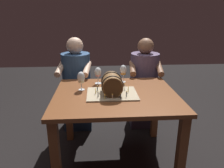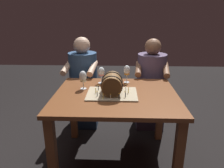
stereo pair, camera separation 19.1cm
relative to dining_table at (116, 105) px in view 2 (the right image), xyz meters
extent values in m
plane|color=black|center=(0.00, 0.00, -0.61)|extent=(8.00, 8.00, 0.00)
cube|color=brown|center=(0.00, 0.00, 0.10)|extent=(1.12, 0.94, 0.03)
cube|color=brown|center=(-0.50, -0.41, -0.27)|extent=(0.07, 0.07, 0.69)
cube|color=brown|center=(0.50, -0.41, -0.27)|extent=(0.07, 0.07, 0.69)
cube|color=brown|center=(-0.50, 0.41, -0.27)|extent=(0.07, 0.07, 0.69)
cube|color=brown|center=(0.50, 0.41, -0.27)|extent=(0.07, 0.07, 0.69)
cube|color=tan|center=(-0.04, -0.02, 0.12)|extent=(0.45, 0.34, 0.01)
cylinder|color=brown|center=(-0.04, -0.02, 0.22)|extent=(0.18, 0.23, 0.18)
cylinder|color=#46301B|center=(-0.04, -0.14, 0.22)|extent=(0.16, 0.00, 0.16)
cylinder|color=#46301B|center=(-0.04, 0.10, 0.22)|extent=(0.16, 0.00, 0.16)
torus|color=black|center=(-0.04, -0.08, 0.22)|extent=(0.19, 0.01, 0.19)
torus|color=black|center=(-0.04, 0.04, 0.22)|extent=(0.19, 0.01, 0.19)
cylinder|color=#EAD666|center=(0.11, -0.01, 0.15)|extent=(0.01, 0.01, 0.05)
sphere|color=#F9C64C|center=(0.11, -0.01, 0.18)|extent=(0.01, 0.01, 0.01)
cylinder|color=silver|center=(0.09, 0.06, 0.15)|extent=(0.01, 0.01, 0.05)
sphere|color=#F9C64C|center=(0.09, 0.06, 0.18)|extent=(0.01, 0.01, 0.01)
cylinder|color=#EAD666|center=(0.04, 0.11, 0.15)|extent=(0.01, 0.01, 0.04)
sphere|color=#F9C64C|center=(0.04, 0.11, 0.17)|extent=(0.01, 0.01, 0.01)
cylinder|color=silver|center=(-0.05, 0.13, 0.15)|extent=(0.01, 0.01, 0.05)
sphere|color=#F9C64C|center=(-0.05, 0.13, 0.18)|extent=(0.01, 0.01, 0.01)
cylinder|color=black|center=(-0.12, 0.11, 0.15)|extent=(0.01, 0.01, 0.05)
sphere|color=#F9C64C|center=(-0.12, 0.11, 0.18)|extent=(0.01, 0.01, 0.01)
cylinder|color=black|center=(-0.17, 0.05, 0.15)|extent=(0.01, 0.01, 0.04)
sphere|color=#F9C64C|center=(-0.17, 0.05, 0.18)|extent=(0.01, 0.01, 0.01)
cylinder|color=#EAD666|center=(-0.18, -0.02, 0.15)|extent=(0.01, 0.01, 0.04)
sphere|color=#F9C64C|center=(-0.18, -0.02, 0.17)|extent=(0.01, 0.01, 0.01)
cylinder|color=black|center=(-0.16, -0.10, 0.15)|extent=(0.01, 0.01, 0.04)
sphere|color=#F9C64C|center=(-0.16, -0.10, 0.17)|extent=(0.01, 0.01, 0.01)
cylinder|color=#EAD666|center=(-0.11, -0.16, 0.15)|extent=(0.01, 0.01, 0.04)
sphere|color=#F9C64C|center=(-0.11, -0.16, 0.17)|extent=(0.01, 0.01, 0.01)
cylinder|color=silver|center=(-0.04, -0.18, 0.15)|extent=(0.01, 0.01, 0.04)
sphere|color=#F9C64C|center=(-0.04, -0.18, 0.18)|extent=(0.01, 0.01, 0.01)
cylinder|color=black|center=(0.03, -0.16, 0.15)|extent=(0.01, 0.01, 0.05)
sphere|color=#F9C64C|center=(0.03, -0.16, 0.18)|extent=(0.01, 0.01, 0.01)
cylinder|color=black|center=(0.08, -0.11, 0.15)|extent=(0.01, 0.01, 0.04)
sphere|color=#F9C64C|center=(0.08, -0.11, 0.18)|extent=(0.01, 0.01, 0.01)
cylinder|color=white|center=(0.11, 0.33, 0.12)|extent=(0.06, 0.06, 0.00)
cylinder|color=white|center=(0.11, 0.33, 0.16)|extent=(0.01, 0.01, 0.08)
ellipsoid|color=white|center=(0.11, 0.33, 0.25)|extent=(0.07, 0.07, 0.10)
cylinder|color=#C6842D|center=(0.11, 0.33, 0.22)|extent=(0.06, 0.06, 0.03)
cylinder|color=white|center=(-0.16, 0.30, 0.12)|extent=(0.07, 0.07, 0.00)
cylinder|color=white|center=(-0.16, 0.30, 0.16)|extent=(0.01, 0.01, 0.07)
ellipsoid|color=white|center=(-0.16, 0.30, 0.24)|extent=(0.07, 0.07, 0.10)
cylinder|color=pink|center=(-0.16, 0.30, 0.21)|extent=(0.06, 0.06, 0.03)
cylinder|color=white|center=(-0.32, 0.12, 0.12)|extent=(0.06, 0.06, 0.00)
cylinder|color=white|center=(-0.32, 0.12, 0.15)|extent=(0.01, 0.01, 0.07)
ellipsoid|color=white|center=(-0.32, 0.12, 0.24)|extent=(0.07, 0.07, 0.11)
cylinder|color=beige|center=(-0.32, 0.12, 0.22)|extent=(0.06, 0.06, 0.05)
cube|color=#1B2D46|center=(-0.42, 0.73, -0.39)|extent=(0.34, 0.32, 0.45)
cylinder|color=#2D4C75|center=(-0.42, 0.73, 0.10)|extent=(0.38, 0.38, 0.52)
sphere|color=beige|center=(-0.42, 0.73, 0.45)|extent=(0.20, 0.20, 0.20)
cylinder|color=beige|center=(-0.28, 0.58, 0.20)|extent=(0.10, 0.31, 0.14)
cylinder|color=beige|center=(-0.59, 0.61, 0.20)|extent=(0.10, 0.31, 0.14)
cube|color=#372D40|center=(0.42, 0.73, -0.39)|extent=(0.34, 0.32, 0.45)
cylinder|color=#5B4C6B|center=(0.42, 0.73, 0.09)|extent=(0.39, 0.39, 0.51)
sphere|color=brown|center=(0.42, 0.73, 0.43)|extent=(0.20, 0.20, 0.20)
cylinder|color=brown|center=(0.57, 0.58, 0.19)|extent=(0.10, 0.31, 0.14)
cylinder|color=brown|center=(0.25, 0.61, 0.19)|extent=(0.10, 0.31, 0.14)
camera|label=1|loc=(-0.16, -1.83, 0.83)|focal=34.25mm
camera|label=2|loc=(0.03, -1.83, 0.83)|focal=34.25mm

